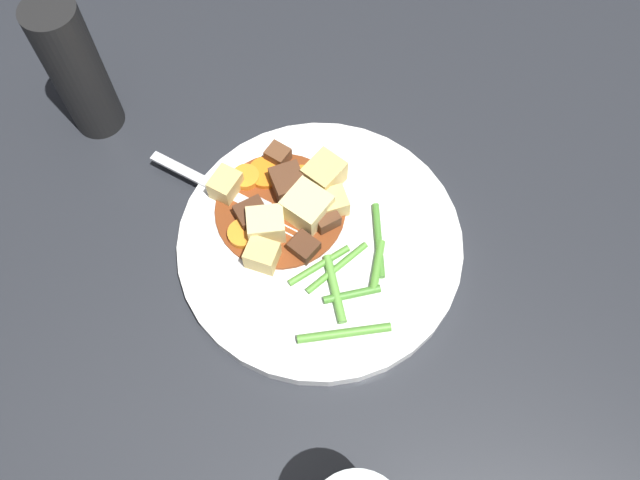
{
  "coord_description": "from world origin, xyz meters",
  "views": [
    {
      "loc": [
        -0.22,
        0.16,
        0.57
      ],
      "look_at": [
        0.0,
        0.0,
        0.02
      ],
      "focal_mm": 36.82,
      "sensor_mm": 36.0,
      "label": 1
    }
  ],
  "objects_px": {
    "carrot_slice_3": "(302,180)",
    "potato_chunk_4": "(334,203)",
    "potato_chunk_5": "(262,255)",
    "meat_chunk_0": "(288,184)",
    "potato_chunk_2": "(307,207)",
    "carrot_slice_2": "(243,234)",
    "potato_chunk_0": "(266,225)",
    "carrot_slice_0": "(246,178)",
    "potato_chunk_3": "(226,185)",
    "meat_chunk_3": "(278,156)",
    "potato_chunk_1": "(324,174)",
    "fork": "(232,195)",
    "dinner_plate": "(320,244)",
    "carrot_slice_1": "(264,175)",
    "meat_chunk_1": "(325,218)",
    "meat_chunk_2": "(301,244)",
    "pepper_mill": "(77,71)",
    "meat_chunk_4": "(252,215)"
  },
  "relations": [
    {
      "from": "meat_chunk_0",
      "to": "potato_chunk_3",
      "type": "bearing_deg",
      "value": 53.89
    },
    {
      "from": "meat_chunk_3",
      "to": "potato_chunk_1",
      "type": "bearing_deg",
      "value": -155.01
    },
    {
      "from": "carrot_slice_1",
      "to": "potato_chunk_2",
      "type": "bearing_deg",
      "value": -171.74
    },
    {
      "from": "potato_chunk_3",
      "to": "pepper_mill",
      "type": "xyz_separation_m",
      "value": [
        0.16,
        0.06,
        0.05
      ]
    },
    {
      "from": "potato_chunk_0",
      "to": "potato_chunk_3",
      "type": "height_order",
      "value": "potato_chunk_0"
    },
    {
      "from": "potato_chunk_5",
      "to": "meat_chunk_0",
      "type": "bearing_deg",
      "value": -53.45
    },
    {
      "from": "potato_chunk_3",
      "to": "potato_chunk_4",
      "type": "relative_size",
      "value": 1.16
    },
    {
      "from": "potato_chunk_5",
      "to": "meat_chunk_1",
      "type": "bearing_deg",
      "value": -92.04
    },
    {
      "from": "carrot_slice_3",
      "to": "meat_chunk_2",
      "type": "bearing_deg",
      "value": 143.44
    },
    {
      "from": "dinner_plate",
      "to": "meat_chunk_2",
      "type": "relative_size",
      "value": 11.42
    },
    {
      "from": "potato_chunk_4",
      "to": "dinner_plate",
      "type": "bearing_deg",
      "value": 122.02
    },
    {
      "from": "meat_chunk_0",
      "to": "potato_chunk_2",
      "type": "bearing_deg",
      "value": 176.96
    },
    {
      "from": "carrot_slice_1",
      "to": "potato_chunk_0",
      "type": "relative_size",
      "value": 1.01
    },
    {
      "from": "carrot_slice_2",
      "to": "potato_chunk_0",
      "type": "xyz_separation_m",
      "value": [
        -0.01,
        -0.02,
        0.01
      ]
    },
    {
      "from": "potato_chunk_4",
      "to": "potato_chunk_0",
      "type": "bearing_deg",
      "value": 75.56
    },
    {
      "from": "potato_chunk_0",
      "to": "meat_chunk_2",
      "type": "xyz_separation_m",
      "value": [
        -0.03,
        -0.02,
        -0.01
      ]
    },
    {
      "from": "pepper_mill",
      "to": "carrot_slice_0",
      "type": "bearing_deg",
      "value": -154.94
    },
    {
      "from": "carrot_slice_2",
      "to": "potato_chunk_1",
      "type": "distance_m",
      "value": 0.1
    },
    {
      "from": "carrot_slice_0",
      "to": "potato_chunk_3",
      "type": "relative_size",
      "value": 0.92
    },
    {
      "from": "potato_chunk_0",
      "to": "meat_chunk_1",
      "type": "relative_size",
      "value": 1.47
    },
    {
      "from": "carrot_slice_0",
      "to": "potato_chunk_4",
      "type": "relative_size",
      "value": 1.07
    },
    {
      "from": "dinner_plate",
      "to": "carrot_slice_2",
      "type": "distance_m",
      "value": 0.07
    },
    {
      "from": "potato_chunk_0",
      "to": "potato_chunk_1",
      "type": "bearing_deg",
      "value": -81.38
    },
    {
      "from": "potato_chunk_2",
      "to": "potato_chunk_3",
      "type": "bearing_deg",
      "value": 34.58
    },
    {
      "from": "potato_chunk_0",
      "to": "meat_chunk_3",
      "type": "relative_size",
      "value": 1.63
    },
    {
      "from": "carrot_slice_3",
      "to": "meat_chunk_3",
      "type": "distance_m",
      "value": 0.03
    },
    {
      "from": "carrot_slice_0",
      "to": "meat_chunk_1",
      "type": "distance_m",
      "value": 0.09
    },
    {
      "from": "meat_chunk_2",
      "to": "fork",
      "type": "relative_size",
      "value": 0.14
    },
    {
      "from": "carrot_slice_2",
      "to": "pepper_mill",
      "type": "height_order",
      "value": "pepper_mill"
    },
    {
      "from": "dinner_plate",
      "to": "potato_chunk_3",
      "type": "xyz_separation_m",
      "value": [
        0.1,
        0.04,
        0.02
      ]
    },
    {
      "from": "carrot_slice_2",
      "to": "potato_chunk_5",
      "type": "xyz_separation_m",
      "value": [
        -0.03,
        -0.0,
        0.01
      ]
    },
    {
      "from": "dinner_plate",
      "to": "carrot_slice_1",
      "type": "height_order",
      "value": "carrot_slice_1"
    },
    {
      "from": "potato_chunk_3",
      "to": "meat_chunk_0",
      "type": "relative_size",
      "value": 0.89
    },
    {
      "from": "carrot_slice_1",
      "to": "meat_chunk_2",
      "type": "xyz_separation_m",
      "value": [
        -0.08,
        0.02,
        0.0
      ]
    },
    {
      "from": "meat_chunk_3",
      "to": "fork",
      "type": "distance_m",
      "value": 0.06
    },
    {
      "from": "potato_chunk_1",
      "to": "fork",
      "type": "relative_size",
      "value": 0.21
    },
    {
      "from": "carrot_slice_1",
      "to": "potato_chunk_2",
      "type": "height_order",
      "value": "potato_chunk_2"
    },
    {
      "from": "carrot_slice_3",
      "to": "potato_chunk_4",
      "type": "bearing_deg",
      "value": -170.03
    },
    {
      "from": "carrot_slice_2",
      "to": "meat_chunk_0",
      "type": "relative_size",
      "value": 0.89
    },
    {
      "from": "meat_chunk_1",
      "to": "meat_chunk_4",
      "type": "xyz_separation_m",
      "value": [
        0.04,
        0.05,
        0.0
      ]
    },
    {
      "from": "potato_chunk_5",
      "to": "meat_chunk_1",
      "type": "distance_m",
      "value": 0.07
    },
    {
      "from": "carrot_slice_2",
      "to": "potato_chunk_0",
      "type": "height_order",
      "value": "potato_chunk_0"
    },
    {
      "from": "carrot_slice_0",
      "to": "meat_chunk_3",
      "type": "height_order",
      "value": "meat_chunk_3"
    },
    {
      "from": "meat_chunk_1",
      "to": "meat_chunk_3",
      "type": "bearing_deg",
      "value": -2.93
    },
    {
      "from": "potato_chunk_1",
      "to": "meat_chunk_1",
      "type": "bearing_deg",
      "value": 144.18
    },
    {
      "from": "carrot_slice_1",
      "to": "potato_chunk_5",
      "type": "relative_size",
      "value": 1.22
    },
    {
      "from": "potato_chunk_5",
      "to": "fork",
      "type": "relative_size",
      "value": 0.17
    },
    {
      "from": "potato_chunk_2",
      "to": "carrot_slice_3",
      "type": "bearing_deg",
      "value": -28.44
    },
    {
      "from": "dinner_plate",
      "to": "carrot_slice_0",
      "type": "distance_m",
      "value": 0.1
    },
    {
      "from": "carrot_slice_3",
      "to": "potato_chunk_5",
      "type": "xyz_separation_m",
      "value": [
        -0.05,
        0.08,
        0.01
      ]
    }
  ]
}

